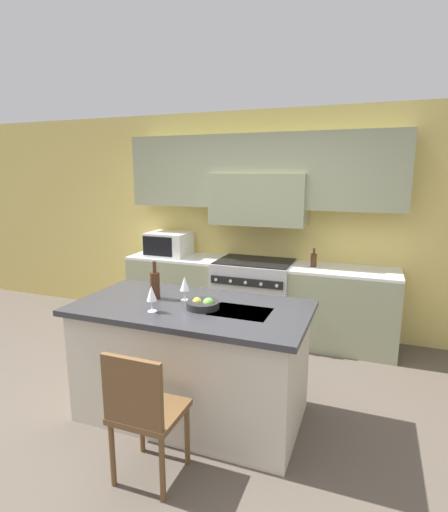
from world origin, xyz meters
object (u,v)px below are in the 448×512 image
Objects in this scene: wine_bottle at (155,284)px; fruit_bowl at (203,304)px; microwave at (169,244)px; wine_glass_far at (185,284)px; oil_bottle_on_counter at (314,260)px; wine_glass_near at (152,294)px; island_chair at (143,409)px; range_stove at (254,298)px.

wine_bottle is 0.49m from fruit_bowl.
wine_glass_far is at bearing -57.93° from microwave.
oil_bottle_on_counter is at bearing 0.33° from microwave.
wine_bottle is at bearing 116.03° from wine_glass_near.
fruit_bowl is at bearing -54.85° from microwave.
microwave reaches higher than fruit_bowl.
fruit_bowl is 1.20× the size of oil_bottle_on_counter.
wine_glass_far is (-0.13, 0.88, 0.56)m from island_chair.
range_stove is 1.88m from fruit_bowl.
microwave is 2.60× the size of wine_glass_near.
microwave is 2.01m from wine_glass_far.
wine_glass_near is 2.23m from oil_bottle_on_counter.
microwave reaches higher than range_stove.
range_stove is 0.87m from oil_bottle_on_counter.
oil_bottle_on_counter reaches higher than fruit_bowl.
oil_bottle_on_counter is (0.78, 1.72, -0.09)m from wine_glass_far.
range_stove is 2.11m from wine_glass_near.
microwave is 2.07× the size of fruit_bowl.
wine_glass_far is at bearing 70.89° from wine_glass_near.
wine_glass_near reaches higher than island_chair.
microwave reaches higher than oil_bottle_on_counter.
wine_bottle is at bearing -101.56° from range_stove.
microwave is 2.60× the size of wine_glass_far.
island_chair is (1.20, -2.59, -0.54)m from microwave.
island_chair is 4.50× the size of wine_glass_far.
range_stove is 1.80m from wine_glass_far.
range_stove is at bearing 93.83° from fruit_bowl.
oil_bottle_on_counter is (0.90, 2.04, -0.09)m from wine_glass_near.
microwave is at bearing -179.67° from oil_bottle_on_counter.
range_stove is at bearing 90.90° from island_chair.
oil_bottle_on_counter is at bearing 75.98° from island_chair.
microwave reaches higher than island_chair.
wine_bottle is (-0.35, -1.72, 0.59)m from range_stove.
microwave is at bearing 122.07° from wine_glass_far.
microwave is 1.67× the size of wine_bottle.
oil_bottle_on_counter is (0.65, 2.60, 0.47)m from island_chair.
wine_glass_far is (-0.09, -1.69, 0.61)m from range_stove.
wine_glass_near reaches higher than fruit_bowl.
island_chair is at bearing -96.04° from fruit_bowl.
wine_glass_near is at bearing -113.68° from oil_bottle_on_counter.
wine_glass_near is 1.00× the size of wine_glass_far.
oil_bottle_on_counter is at bearing 72.80° from fruit_bowl.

